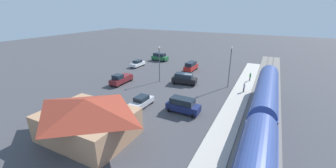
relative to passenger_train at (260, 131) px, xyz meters
name	(u,v)px	position (x,y,z in m)	size (l,w,h in m)	color
ground_plane	(189,85)	(14.00, -16.68, -2.86)	(200.00, 200.00, 0.00)	#424247
railway_track	(265,97)	(0.00, -16.68, -2.76)	(4.80, 70.00, 0.30)	slate
platform	(241,93)	(4.00, -16.68, -2.71)	(3.20, 46.00, 0.30)	#B7B2A8
passenger_train	(260,131)	(0.00, 0.00, 0.00)	(2.93, 38.18, 4.98)	#33478C
station_building	(87,118)	(18.00, 5.32, -0.34)	(10.92, 8.39, 4.84)	tan
pedestrian_on_platform	(250,76)	(3.35, -23.94, -1.58)	(0.36, 0.36, 1.71)	#333338
pedestrian_waiting_far	(244,87)	(3.61, -16.87, -1.58)	(0.36, 0.36, 1.71)	#333338
suv_black	(184,79)	(15.06, -16.71, -1.71)	(5.10, 2.85, 2.22)	black
suv_red	(191,66)	(17.30, -26.33, -1.71)	(2.11, 4.96, 2.22)	red
suv_navy	(183,105)	(10.53, -5.32, -1.71)	(4.95, 2.50, 2.22)	navy
pickup_maroon	(121,79)	(26.59, -11.15, -1.83)	(1.97, 5.40, 2.14)	maroon
sedan_white	(138,63)	(31.22, -23.67, -1.98)	(1.87, 4.51, 1.74)	white
sedan_silver	(142,101)	(16.94, -4.13, -1.98)	(1.94, 4.54, 1.74)	silver
suv_green	(160,57)	(29.28, -32.24, -1.71)	(5.06, 2.75, 2.22)	#236638
light_pole_near_platform	(230,62)	(6.80, -18.99, 2.07)	(0.44, 0.44, 7.85)	#515156
light_pole_lot_center	(159,60)	(20.25, -15.80, 1.79)	(0.44, 0.44, 7.33)	#515156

